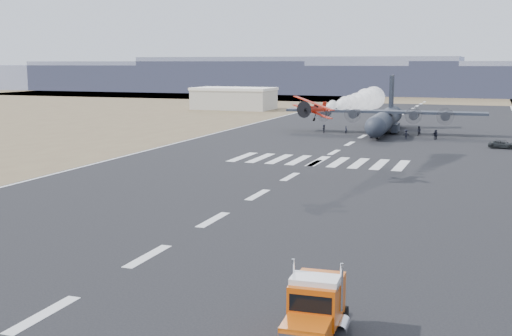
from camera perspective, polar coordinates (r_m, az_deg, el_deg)
The scene contains 21 objects.
ground at distance 49.01m, azimuth -9.59°, elevation -7.74°, with size 500.00×500.00×0.00m, color black.
scrub_far at distance 271.95m, azimuth 15.28°, elevation 6.00°, with size 500.00×80.00×0.00m, color brown.
runway_markings at distance 104.25m, azimuth 6.95°, elevation 1.40°, with size 60.00×260.00×0.01m, color silver, non-canonical shape.
ridge_seg_a at distance 371.68m, azimuth -15.98°, elevation 7.78°, with size 150.00×50.00×13.00m, color slate.
ridge_seg_b at distance 337.56m, azimuth -6.94°, elevation 8.12°, with size 150.00×50.00×15.00m, color slate.
ridge_seg_c at distance 313.37m, azimuth 3.81°, elevation 8.26°, with size 150.00×50.00×17.00m, color slate.
ridge_seg_d at distance 301.57m, azimuth 15.84°, elevation 7.51°, with size 150.00×50.00×13.00m, color slate.
hangar_left at distance 200.63m, azimuth -1.97°, elevation 6.22°, with size 24.50×14.50×6.70m.
semi_truck at distance 33.89m, azimuth 5.27°, elevation -12.44°, with size 3.03×7.92×3.52m.
aerobatic_biplane at distance 78.27m, azimuth 5.15°, elevation 5.27°, with size 5.46×5.08×2.85m.
smoke_trail at distance 96.64m, azimuth 9.73°, elevation 6.03°, with size 5.01×23.44×3.51m.
transport_aircraft at distance 134.95m, azimuth 11.39°, elevation 4.35°, with size 40.14×33.06×11.60m.
support_vehicle at distance 115.94m, azimuth 21.11°, elevation 1.96°, with size 2.20×4.77×1.32m, color black.
crew_a at distance 131.76m, azimuth 8.01°, elevation 3.37°, with size 0.57×0.47×1.57m, color black.
crew_b at distance 126.51m, azimuth 15.69°, elevation 2.90°, with size 0.84×0.52×1.73m, color black.
crew_c at distance 124.70m, azimuth 13.19°, elevation 2.93°, with size 1.16×0.54×1.79m, color black.
crew_d at distance 125.35m, azimuth 15.62°, elevation 2.85°, with size 1.03×0.53×1.75m, color black.
crew_e at distance 124.77m, azimuth 10.21°, elevation 3.04°, with size 0.90×0.55×1.84m, color black.
crew_f at distance 133.84m, azimuth 6.05°, elevation 3.51°, with size 1.51×0.49×1.63m, color black.
crew_g at distance 127.79m, azimuth 10.29°, elevation 3.18°, with size 0.66×0.54×1.81m, color black.
crew_h at distance 131.08m, azimuth 14.29°, elevation 3.21°, with size 0.92×0.57×1.90m, color black.
Camera 1 is at (23.53, -40.55, 14.28)m, focal length 45.00 mm.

